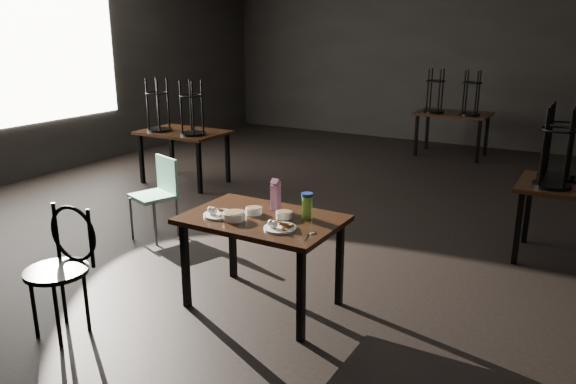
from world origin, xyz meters
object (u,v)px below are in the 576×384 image
Objects in this scene: juice_carton at (276,195)px; bentwood_chair at (63,260)px; main_table at (262,227)px; water_bottle at (307,205)px; school_chair at (158,190)px.

bentwood_chair is at bearing -129.09° from juice_carton.
main_table is 4.70× the size of juice_carton.
juice_carton is 0.27× the size of bentwood_chair.
water_bottle is (0.31, 0.16, 0.18)m from main_table.
water_bottle reaches higher than bentwood_chair.
juice_carton reaches higher than main_table.
bentwood_chair reaches higher than school_chair.
bentwood_chair is at bearing -138.27° from water_bottle.
water_bottle is at bearing -10.96° from juice_carton.
school_chair is (-0.75, 1.80, -0.04)m from bentwood_chair.
juice_carton is 1.65m from bentwood_chair.
juice_carton is 1.89m from school_chair.
water_bottle is at bearing 2.77° from school_chair.
bentwood_chair is 1.96m from school_chair.
bentwood_chair is 1.10× the size of school_chair.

